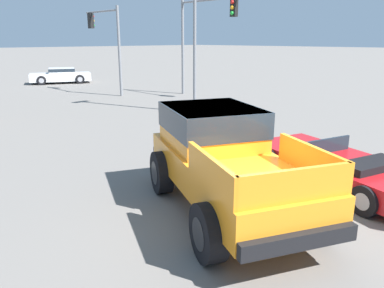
# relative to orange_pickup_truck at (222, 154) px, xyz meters

# --- Properties ---
(ground_plane) EXTENTS (320.00, 320.00, 0.00)m
(ground_plane) POSITION_rel_orange_pickup_truck_xyz_m (-0.11, -0.79, -1.10)
(ground_plane) COLOR slate
(orange_pickup_truck) EXTENTS (3.72, 5.13, 1.95)m
(orange_pickup_truck) POSITION_rel_orange_pickup_truck_xyz_m (0.00, 0.00, 0.00)
(orange_pickup_truck) COLOR orange
(orange_pickup_truck) RESTS_ON ground_plane
(red_convertible_car) EXTENTS (3.04, 4.82, 0.98)m
(red_convertible_car) POSITION_rel_orange_pickup_truck_xyz_m (2.87, -1.18, -0.70)
(red_convertible_car) COLOR #B21419
(red_convertible_car) RESTS_ON ground_plane
(parked_car_white) EXTENTS (4.75, 3.43, 1.16)m
(parked_car_white) POSITION_rel_orange_pickup_truck_xyz_m (7.87, 23.32, -0.50)
(parked_car_white) COLOR white
(parked_car_white) RESTS_ON ground_plane
(traffic_light_main) EXTENTS (0.38, 4.53, 5.62)m
(traffic_light_main) POSITION_rel_orange_pickup_truck_xyz_m (10.62, 10.73, 2.87)
(traffic_light_main) COLOR slate
(traffic_light_main) RESTS_ON ground_plane
(traffic_light_crosswalk) EXTENTS (0.38, 3.48, 5.14)m
(traffic_light_crosswalk) POSITION_rel_orange_pickup_truck_xyz_m (7.35, 15.75, 2.50)
(traffic_light_crosswalk) COLOR slate
(traffic_light_crosswalk) RESTS_ON ground_plane
(street_lamp_post) EXTENTS (0.90, 0.24, 8.26)m
(street_lamp_post) POSITION_rel_orange_pickup_truck_xyz_m (6.75, 7.55, 3.81)
(street_lamp_post) COLOR slate
(street_lamp_post) RESTS_ON ground_plane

